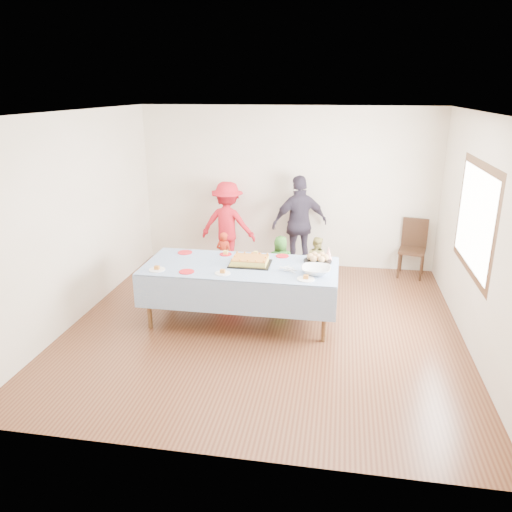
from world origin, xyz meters
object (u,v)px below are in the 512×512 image
Objects in this scene: party_table at (241,269)px; adult_left at (228,225)px; dining_chair at (413,244)px; birthday_cake at (250,261)px.

adult_left is (-0.64, 2.09, 0.01)m from party_table.
adult_left reaches higher than dining_chair.
adult_left is (-3.10, -0.08, 0.21)m from dining_chair.
birthday_cake is (0.12, 0.06, 0.10)m from party_table.
birthday_cake is 0.56× the size of dining_chair.
adult_left is at bearing 107.14° from party_table.
birthday_cake is 3.16m from dining_chair.
adult_left reaches higher than party_table.
party_table is at bearing -125.99° from dining_chair.
birthday_cake is 0.36× the size of adult_left.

